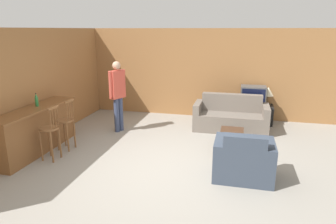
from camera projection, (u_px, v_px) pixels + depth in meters
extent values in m
plane|color=gray|center=(161.00, 166.00, 5.80)|extent=(24.00, 24.00, 0.00)
cube|color=#9E6B3D|center=(193.00, 73.00, 8.94)|extent=(9.40, 0.08, 2.60)
cube|color=#9E6B3D|center=(53.00, 82.00, 7.43)|extent=(0.08, 8.72, 2.60)
cube|color=brown|center=(37.00, 131.00, 6.41)|extent=(0.47, 2.26, 0.92)
cube|color=brown|center=(34.00, 109.00, 6.28)|extent=(0.55, 2.32, 0.05)
cylinder|color=brown|center=(49.00, 128.00, 5.96)|extent=(0.39, 0.39, 0.04)
cylinder|color=brown|center=(50.00, 142.00, 6.20)|extent=(0.04, 0.04, 0.64)
cylinder|color=brown|center=(41.00, 146.00, 5.97)|extent=(0.04, 0.04, 0.64)
cylinder|color=brown|center=(60.00, 143.00, 6.13)|extent=(0.04, 0.04, 0.64)
cylinder|color=brown|center=(52.00, 147.00, 5.89)|extent=(0.04, 0.04, 0.64)
cylinder|color=brown|center=(58.00, 117.00, 5.95)|extent=(0.02, 0.02, 0.39)
cylinder|color=brown|center=(56.00, 118.00, 5.89)|extent=(0.02, 0.02, 0.39)
cylinder|color=brown|center=(53.00, 119.00, 5.82)|extent=(0.02, 0.02, 0.39)
cylinder|color=brown|center=(51.00, 120.00, 5.75)|extent=(0.02, 0.02, 0.39)
cube|color=brown|center=(53.00, 108.00, 5.80)|extent=(0.06, 0.31, 0.04)
cylinder|color=brown|center=(65.00, 120.00, 6.49)|extent=(0.38, 0.38, 0.04)
cylinder|color=brown|center=(65.00, 133.00, 6.73)|extent=(0.04, 0.04, 0.64)
cylinder|color=brown|center=(58.00, 136.00, 6.50)|extent=(0.04, 0.04, 0.64)
cylinder|color=brown|center=(75.00, 134.00, 6.66)|extent=(0.04, 0.04, 0.64)
cylinder|color=brown|center=(68.00, 138.00, 6.43)|extent=(0.04, 0.04, 0.64)
cylinder|color=brown|center=(73.00, 110.00, 6.49)|extent=(0.02, 0.02, 0.39)
cylinder|color=brown|center=(71.00, 111.00, 6.42)|extent=(0.02, 0.02, 0.39)
cylinder|color=brown|center=(69.00, 112.00, 6.35)|extent=(0.02, 0.02, 0.39)
cylinder|color=brown|center=(67.00, 113.00, 6.29)|extent=(0.02, 0.02, 0.39)
cube|color=brown|center=(69.00, 101.00, 6.33)|extent=(0.05, 0.31, 0.04)
cube|color=#70665B|center=(230.00, 122.00, 7.84)|extent=(1.57, 0.82, 0.45)
cube|color=#70665B|center=(232.00, 102.00, 8.00)|extent=(1.57, 0.22, 0.46)
cube|color=#70665B|center=(198.00, 115.00, 8.00)|extent=(0.16, 0.82, 0.70)
cube|color=#70665B|center=(265.00, 120.00, 7.61)|extent=(0.16, 0.82, 0.70)
cube|color=#384251|center=(243.00, 166.00, 5.32)|extent=(0.71, 0.78, 0.45)
cube|color=#384251|center=(245.00, 148.00, 4.94)|extent=(0.71, 0.22, 0.44)
cube|color=#384251|center=(269.00, 162.00, 5.19)|extent=(0.16, 0.78, 0.69)
cube|color=#384251|center=(219.00, 157.00, 5.39)|extent=(0.16, 0.78, 0.69)
cube|color=#472D1E|center=(232.00, 134.00, 6.58)|extent=(0.51, 0.94, 0.04)
cube|color=#472D1E|center=(220.00, 148.00, 6.27)|extent=(0.06, 0.06, 0.33)
cube|color=#472D1E|center=(241.00, 150.00, 6.17)|extent=(0.06, 0.06, 0.33)
cube|color=#472D1E|center=(223.00, 134.00, 7.08)|extent=(0.06, 0.06, 0.33)
cube|color=#472D1E|center=(241.00, 136.00, 6.98)|extent=(0.06, 0.06, 0.33)
cube|color=black|center=(252.00, 114.00, 8.45)|extent=(1.12, 0.56, 0.52)
cube|color=#4C4C4C|center=(253.00, 96.00, 8.31)|extent=(0.68, 0.48, 0.53)
cube|color=black|center=(253.00, 97.00, 8.09)|extent=(0.61, 0.01, 0.46)
cylinder|color=#2D7F3D|center=(37.00, 102.00, 6.40)|extent=(0.07, 0.07, 0.19)
cone|color=#2D7F3D|center=(36.00, 96.00, 6.37)|extent=(0.06, 0.06, 0.08)
cylinder|color=black|center=(36.00, 93.00, 6.35)|extent=(0.03, 0.03, 0.02)
cylinder|color=brown|center=(267.00, 105.00, 8.29)|extent=(0.16, 0.16, 0.02)
cylinder|color=brown|center=(267.00, 100.00, 8.25)|extent=(0.03, 0.03, 0.26)
cone|color=beige|center=(268.00, 91.00, 8.19)|extent=(0.30, 0.30, 0.24)
cylinder|color=#384260|center=(117.00, 115.00, 7.66)|extent=(0.13, 0.13, 0.88)
cylinder|color=#384260|center=(121.00, 114.00, 7.77)|extent=(0.13, 0.13, 0.88)
cube|color=#CC4C3D|center=(117.00, 84.00, 7.51)|extent=(0.31, 0.45, 0.70)
cylinder|color=#CC4C3D|center=(111.00, 85.00, 7.32)|extent=(0.08, 0.08, 0.64)
cylinder|color=#CC4C3D|center=(124.00, 82.00, 7.68)|extent=(0.08, 0.08, 0.64)
sphere|color=tan|center=(116.00, 65.00, 7.38)|extent=(0.20, 0.20, 0.20)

